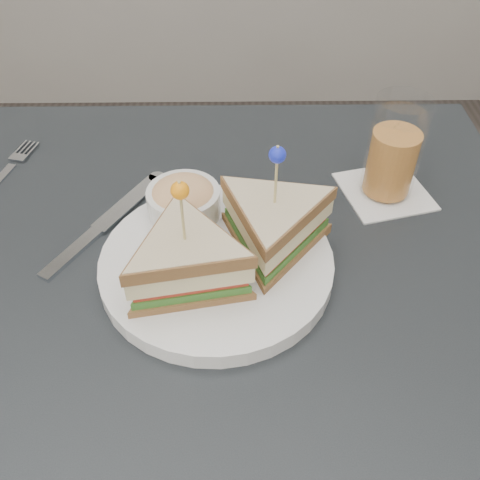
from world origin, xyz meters
name	(u,v)px	position (x,y,z in m)	size (l,w,h in m)	color
table	(232,316)	(0.00, 0.00, 0.67)	(0.80, 0.80, 0.75)	black
plate_meal	(223,242)	(-0.01, 0.01, 0.79)	(0.35, 0.35, 0.16)	white
cutlery_fork	(6,171)	(-0.33, 0.21, 0.75)	(0.06, 0.17, 0.00)	silver
cutlery_knife	(103,225)	(-0.17, 0.09, 0.75)	(0.14, 0.21, 0.01)	silver
drink_set	(393,154)	(0.22, 0.16, 0.81)	(0.14, 0.14, 0.14)	white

